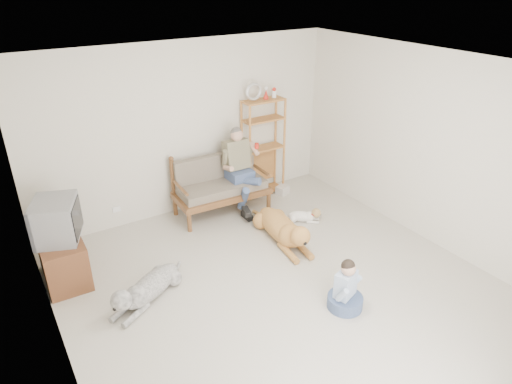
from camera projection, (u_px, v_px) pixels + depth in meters
floor at (287, 295)px, 5.61m from camera, size 5.50×5.50×0.00m
ceiling at (296, 73)px, 4.41m from camera, size 5.50×5.50×0.00m
wall_back at (187, 129)px, 7.10m from camera, size 5.00×0.00×5.00m
wall_left at (50, 269)px, 3.82m from camera, size 0.00×5.50×5.50m
wall_right at (439, 153)px, 6.21m from camera, size 0.00×5.50×5.50m
loveseat at (220, 184)px, 7.34m from camera, size 1.53×0.77×0.95m
man at (242, 176)px, 7.26m from camera, size 0.52×0.75×1.22m
etagere at (263, 147)px, 7.78m from camera, size 0.75×0.33×1.98m
book_stack at (283, 190)px, 8.09m from camera, size 0.27×0.23×0.14m
tv_stand at (62, 259)px, 5.77m from camera, size 0.52×0.91×0.60m
crt_tv at (57, 220)px, 5.55m from camera, size 0.68×0.75×0.51m
wall_outlet at (117, 209)px, 6.95m from camera, size 0.12×0.02×0.08m
golden_retriever at (283, 229)px, 6.63m from camera, size 0.53×1.61×0.49m
shaggy_dog at (145, 289)px, 5.44m from camera, size 1.18×0.79×0.40m
terrier at (306, 216)px, 7.18m from camera, size 0.52×0.46×0.24m
child at (346, 291)px, 5.30m from camera, size 0.42×0.42×0.66m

